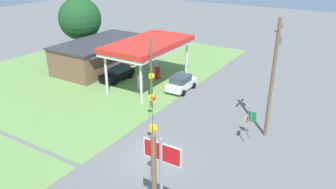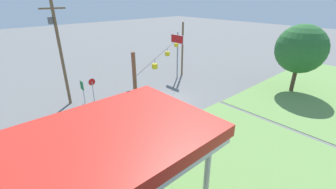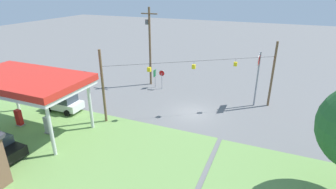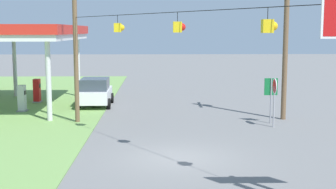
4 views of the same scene
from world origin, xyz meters
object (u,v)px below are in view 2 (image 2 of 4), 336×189
gas_station_canopy (77,157)px  utility_pole_main (60,50)px  stop_sign_roadside (92,85)px  tree_west_verge (301,49)px  route_sign (82,88)px  car_at_pumps_front (54,178)px  stop_sign_overhead (177,46)px

gas_station_canopy → utility_pole_main: (-4.50, -15.13, 0.85)m
stop_sign_roadside → tree_west_verge: tree_west_verge is taller
tree_west_verge → route_sign: bearing=-33.8°
gas_station_canopy → car_at_pumps_front: (0.26, -4.15, -3.77)m
stop_sign_roadside → utility_pole_main: 4.45m
car_at_pumps_front → stop_sign_roadside: (-6.91, -9.91, 0.88)m
route_sign → stop_sign_roadside: bearing=175.8°
car_at_pumps_front → stop_sign_roadside: 12.11m
stop_sign_overhead → route_sign: 12.74m
route_sign → utility_pole_main: 4.13m
utility_pole_main → tree_west_verge: 24.69m
gas_station_canopy → car_at_pumps_front: 5.61m
utility_pole_main → tree_west_verge: (-20.40, 13.90, -0.67)m
gas_station_canopy → car_at_pumps_front: size_ratio=2.68×
stop_sign_overhead → utility_pole_main: utility_pole_main is taller
utility_pole_main → stop_sign_overhead: bearing=172.5°
stop_sign_overhead → car_at_pumps_front: bearing=26.6°
car_at_pumps_front → stop_sign_overhead: 20.80m
gas_station_canopy → tree_west_verge: 24.93m
gas_station_canopy → route_sign: size_ratio=4.58×
gas_station_canopy → stop_sign_overhead: stop_sign_overhead is taller
route_sign → tree_west_verge: (-19.26, 12.91, 3.18)m
tree_west_verge → stop_sign_overhead: bearing=-60.7°
gas_station_canopy → stop_sign_roadside: size_ratio=4.40×
stop_sign_overhead → tree_west_verge: size_ratio=0.80×
stop_sign_overhead → tree_west_verge: bearing=119.3°
stop_sign_overhead → gas_station_canopy: bearing=36.4°
stop_sign_overhead → utility_pole_main: size_ratio=0.61×
car_at_pumps_front → gas_station_canopy: bearing=92.7°
gas_station_canopy → tree_west_verge: tree_west_verge is taller
car_at_pumps_front → tree_west_verge: bearing=172.5°
utility_pole_main → tree_west_verge: size_ratio=1.32×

